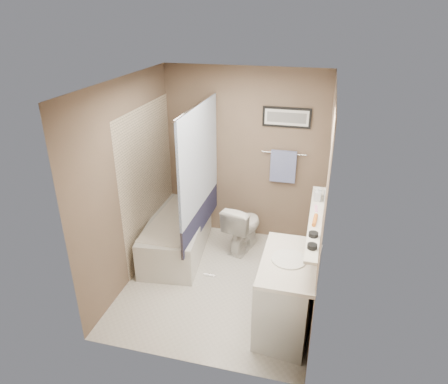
% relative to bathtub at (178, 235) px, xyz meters
% --- Properties ---
extents(ground, '(2.50, 2.50, 0.00)m').
position_rel_bathtub_xyz_m(ground, '(0.75, -0.53, -0.25)').
color(ground, silver).
rests_on(ground, ground).
extents(ceiling, '(2.20, 2.50, 0.04)m').
position_rel_bathtub_xyz_m(ceiling, '(0.75, -0.53, 2.13)').
color(ceiling, white).
rests_on(ceiling, wall_back).
extents(wall_back, '(2.20, 0.04, 2.40)m').
position_rel_bathtub_xyz_m(wall_back, '(0.75, 0.70, 0.95)').
color(wall_back, brown).
rests_on(wall_back, ground).
extents(wall_front, '(2.20, 0.04, 2.40)m').
position_rel_bathtub_xyz_m(wall_front, '(0.75, -1.76, 0.95)').
color(wall_front, brown).
rests_on(wall_front, ground).
extents(wall_left, '(0.04, 2.50, 2.40)m').
position_rel_bathtub_xyz_m(wall_left, '(-0.33, -0.53, 0.95)').
color(wall_left, brown).
rests_on(wall_left, ground).
extents(wall_right, '(0.04, 2.50, 2.40)m').
position_rel_bathtub_xyz_m(wall_right, '(1.83, -0.53, 0.95)').
color(wall_right, brown).
rests_on(wall_right, ground).
extents(tile_surround, '(0.02, 1.55, 2.00)m').
position_rel_bathtub_xyz_m(tile_surround, '(-0.34, -0.03, 0.75)').
color(tile_surround, beige).
rests_on(tile_surround, wall_left).
extents(curtain_rod, '(0.02, 1.55, 0.02)m').
position_rel_bathtub_xyz_m(curtain_rod, '(0.35, -0.03, 1.80)').
color(curtain_rod, silver).
rests_on(curtain_rod, wall_left).
extents(curtain_upper, '(0.03, 1.45, 1.28)m').
position_rel_bathtub_xyz_m(curtain_upper, '(0.35, -0.03, 1.15)').
color(curtain_upper, white).
rests_on(curtain_upper, curtain_rod).
extents(curtain_lower, '(0.03, 1.45, 0.36)m').
position_rel_bathtub_xyz_m(curtain_lower, '(0.35, -0.03, 0.33)').
color(curtain_lower, '#232341').
rests_on(curtain_lower, curtain_rod).
extents(mirror, '(0.02, 1.60, 1.00)m').
position_rel_bathtub_xyz_m(mirror, '(1.84, -0.68, 1.37)').
color(mirror, silver).
rests_on(mirror, wall_right).
extents(shelf, '(0.12, 1.60, 0.03)m').
position_rel_bathtub_xyz_m(shelf, '(1.79, -0.68, 0.85)').
color(shelf, silver).
rests_on(shelf, wall_right).
extents(towel_bar, '(0.60, 0.02, 0.02)m').
position_rel_bathtub_xyz_m(towel_bar, '(1.30, 0.69, 1.05)').
color(towel_bar, silver).
rests_on(towel_bar, wall_back).
extents(towel, '(0.34, 0.05, 0.44)m').
position_rel_bathtub_xyz_m(towel, '(1.30, 0.67, 0.87)').
color(towel, '#9BAAE2').
rests_on(towel, towel_bar).
extents(art_frame, '(0.62, 0.02, 0.26)m').
position_rel_bathtub_xyz_m(art_frame, '(1.30, 0.70, 1.53)').
color(art_frame, black).
rests_on(art_frame, wall_back).
extents(art_mat, '(0.56, 0.00, 0.20)m').
position_rel_bathtub_xyz_m(art_mat, '(1.30, 0.69, 1.53)').
color(art_mat, white).
rests_on(art_mat, art_frame).
extents(art_image, '(0.50, 0.00, 0.13)m').
position_rel_bathtub_xyz_m(art_image, '(1.30, 0.69, 1.53)').
color(art_image, '#595959').
rests_on(art_image, art_mat).
extents(door, '(0.80, 0.02, 2.00)m').
position_rel_bathtub_xyz_m(door, '(1.30, -1.77, 0.75)').
color(door, silver).
rests_on(door, wall_front).
extents(door_handle, '(0.10, 0.02, 0.02)m').
position_rel_bathtub_xyz_m(door_handle, '(0.97, -1.72, 0.75)').
color(door_handle, silver).
rests_on(door_handle, door).
extents(bathtub, '(0.87, 1.57, 0.50)m').
position_rel_bathtub_xyz_m(bathtub, '(0.00, 0.00, 0.00)').
color(bathtub, silver).
rests_on(bathtub, ground).
extents(tub_rim, '(0.56, 1.36, 0.02)m').
position_rel_bathtub_xyz_m(tub_rim, '(-0.00, 0.00, 0.25)').
color(tub_rim, silver).
rests_on(tub_rim, bathtub).
extents(toilet, '(0.53, 0.74, 0.68)m').
position_rel_bathtub_xyz_m(toilet, '(0.85, 0.30, 0.09)').
color(toilet, white).
rests_on(toilet, ground).
extents(vanity, '(0.59, 0.95, 0.80)m').
position_rel_bathtub_xyz_m(vanity, '(1.60, -1.09, 0.15)').
color(vanity, silver).
rests_on(vanity, ground).
extents(countertop, '(0.54, 0.96, 0.04)m').
position_rel_bathtub_xyz_m(countertop, '(1.59, -1.09, 0.57)').
color(countertop, silver).
rests_on(countertop, vanity).
extents(sink_basin, '(0.34, 0.34, 0.01)m').
position_rel_bathtub_xyz_m(sink_basin, '(1.58, -1.09, 0.60)').
color(sink_basin, silver).
rests_on(sink_basin, countertop).
extents(faucet_spout, '(0.02, 0.02, 0.10)m').
position_rel_bathtub_xyz_m(faucet_spout, '(1.78, -1.09, 0.64)').
color(faucet_spout, silver).
rests_on(faucet_spout, countertop).
extents(faucet_knob, '(0.05, 0.05, 0.05)m').
position_rel_bathtub_xyz_m(faucet_knob, '(1.78, -0.99, 0.62)').
color(faucet_knob, silver).
rests_on(faucet_knob, countertop).
extents(candle_bowl_near, '(0.09, 0.09, 0.04)m').
position_rel_bathtub_xyz_m(candle_bowl_near, '(1.79, -1.26, 0.89)').
color(candle_bowl_near, black).
rests_on(candle_bowl_near, shelf).
extents(candle_bowl_far, '(0.09, 0.09, 0.04)m').
position_rel_bathtub_xyz_m(candle_bowl_far, '(1.79, -1.05, 0.89)').
color(candle_bowl_far, black).
rests_on(candle_bowl_far, shelf).
extents(hair_brush_front, '(0.05, 0.22, 0.04)m').
position_rel_bathtub_xyz_m(hair_brush_front, '(1.79, -0.77, 0.89)').
color(hair_brush_front, orange).
rests_on(hair_brush_front, shelf).
extents(pink_comb, '(0.04, 0.16, 0.01)m').
position_rel_bathtub_xyz_m(pink_comb, '(1.79, -0.47, 0.87)').
color(pink_comb, pink).
rests_on(pink_comb, shelf).
extents(glass_jar, '(0.08, 0.08, 0.10)m').
position_rel_bathtub_xyz_m(glass_jar, '(1.79, -0.17, 0.92)').
color(glass_jar, white).
rests_on(glass_jar, shelf).
extents(soap_bottle, '(0.08, 0.08, 0.16)m').
position_rel_bathtub_xyz_m(soap_bottle, '(1.79, -0.27, 0.94)').
color(soap_bottle, '#999999').
rests_on(soap_bottle, shelf).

